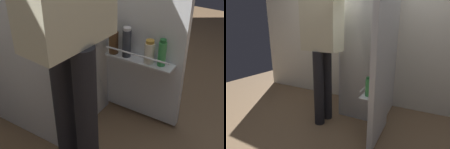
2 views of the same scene
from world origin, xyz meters
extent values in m
plane|color=brown|center=(0.00, 0.00, 0.00)|extent=(6.20, 6.20, 0.00)
cube|color=silver|center=(0.00, 0.56, 0.82)|extent=(0.59, 0.62, 1.63)
cube|color=white|center=(0.00, 0.25, 0.82)|extent=(0.55, 0.01, 1.59)
cube|color=white|center=(0.00, 0.30, 0.78)|extent=(0.51, 0.09, 0.01)
cube|color=silver|center=(0.32, -0.04, 0.82)|extent=(0.05, 0.58, 1.58)
cube|color=white|center=(0.24, -0.04, 0.52)|extent=(0.11, 0.49, 0.01)
cylinder|color=silver|center=(0.19, -0.04, 0.58)|extent=(0.01, 0.47, 0.01)
cylinder|color=green|center=(0.25, -0.20, 0.61)|extent=(0.05, 0.05, 0.16)
cylinder|color=#195B28|center=(0.25, -0.20, 0.70)|extent=(0.04, 0.04, 0.02)
cylinder|color=#EDE5CC|center=(0.24, -0.11, 0.60)|extent=(0.07, 0.07, 0.14)
cylinder|color=#B78933|center=(0.24, -0.11, 0.68)|extent=(0.06, 0.06, 0.02)
cylinder|color=#333842|center=(0.24, 0.06, 0.62)|extent=(0.06, 0.06, 0.19)
cylinder|color=silver|center=(0.24, 0.06, 0.73)|extent=(0.05, 0.05, 0.02)
cylinder|color=brown|center=(0.23, 0.16, 0.60)|extent=(0.07, 0.07, 0.16)
cylinder|color=black|center=(0.23, 0.16, 0.69)|extent=(0.05, 0.05, 0.02)
cylinder|color=black|center=(-0.38, 0.10, 0.44)|extent=(0.12, 0.12, 0.89)
cylinder|color=black|center=(-0.40, -0.07, 0.44)|extent=(0.12, 0.12, 0.89)
camera|label=1|loc=(-1.38, -0.85, 1.50)|focal=48.44mm
camera|label=2|loc=(0.73, -1.71, 1.15)|focal=28.44mm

